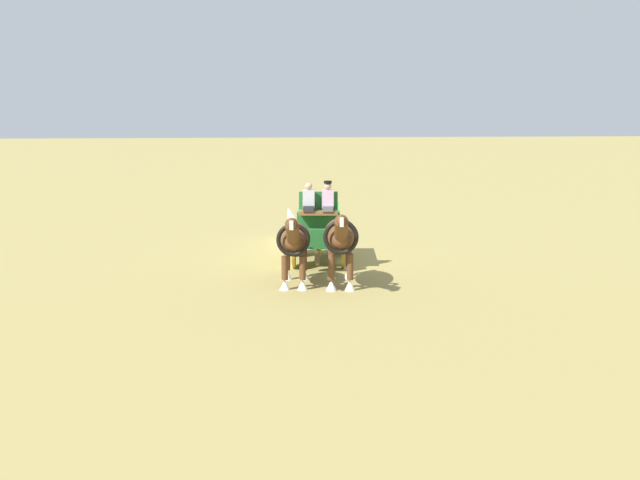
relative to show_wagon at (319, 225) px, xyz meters
name	(u,v)px	position (x,y,z in m)	size (l,w,h in m)	color
ground_plane	(319,261)	(-0.17, 0.02, -1.22)	(220.00, 220.00, 0.00)	#9E8C4C
show_wagon	(319,225)	(0.00, 0.00, 0.00)	(5.76, 1.99, 2.80)	#236B2D
draft_horse_near	(340,238)	(3.60, 0.25, 0.16)	(3.24, 1.18, 2.25)	brown
draft_horse_off	(294,241)	(3.46, -1.05, 0.07)	(2.97, 1.11, 2.14)	brown
sponsor_banner	(292,229)	(-3.78, -0.63, -0.67)	(3.20, 0.06, 1.10)	silver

